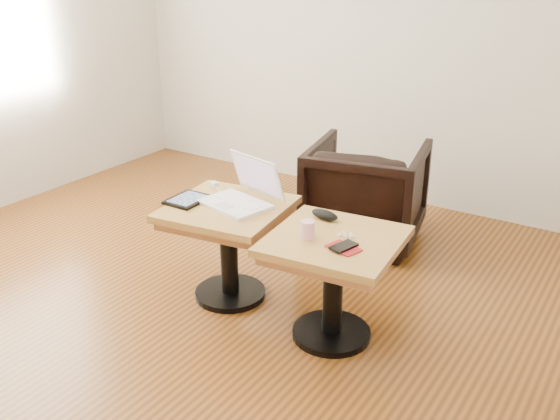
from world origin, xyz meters
The scene contains 11 objects.
room_shell centered at (0.00, 0.00, 1.35)m, with size 4.52×4.52×2.71m.
side_table_left centered at (-0.01, 0.35, 0.41)m, with size 0.68×0.68×0.55m.
side_table_right centered at (0.65, 0.31, 0.41)m, with size 0.66×0.66×0.55m.
laptop centered at (0.04, 0.42, 0.60)m, with size 0.42×0.40×0.25m.
tablet centered at (-0.23, 0.28, 0.55)m, with size 0.18×0.23×0.02m.
charging_adapter centered at (-0.26, 0.54, 0.56)m, with size 0.04×0.04×0.02m, color white.
glasses_case centered at (0.51, 0.47, 0.57)m, with size 0.15×0.07×0.05m, color black.
striped_cup centered at (0.55, 0.23, 0.59)m, with size 0.07×0.07×0.09m, color #D85B92.
earbuds_tangle centered at (0.69, 0.35, 0.55)m, with size 0.08×0.05×0.02m.
phone_on_sleeve centered at (0.75, 0.22, 0.55)m, with size 0.17×0.14×0.02m.
armchair centered at (0.28, 1.44, 0.33)m, with size 0.71×0.73×0.66m, color black.
Camera 1 is at (1.88, -2.05, 1.79)m, focal length 40.00 mm.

